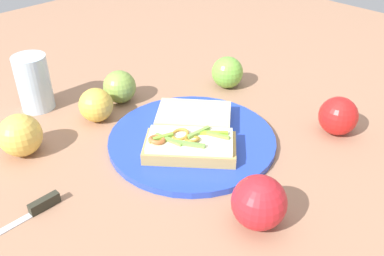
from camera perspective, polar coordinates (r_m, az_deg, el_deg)
The scene contains 12 objects.
ground_plane at distance 0.81m, azimuth -0.00°, elevation -1.92°, with size 2.00×2.00×0.00m, color #996E53.
plate at distance 0.81m, azimuth -0.00°, elevation -1.56°, with size 0.32×0.32×0.01m, color blue.
sandwich at distance 0.75m, azimuth -0.35°, elevation -2.34°, with size 0.17×0.18×0.04m.
bread_slice_side at distance 0.84m, azimuth 0.25°, elevation 1.46°, with size 0.14×0.10×0.02m, color beige.
apple_0 at distance 0.82m, azimuth -22.00°, elevation -0.89°, with size 0.08×0.08×0.08m, color gold.
apple_1 at distance 0.99m, azimuth 4.75°, elevation 7.43°, with size 0.07×0.07×0.07m, color #70B13C.
apple_2 at distance 0.94m, azimuth -9.48°, elevation 5.54°, with size 0.07×0.07×0.07m, color #7C9D41.
apple_3 at distance 0.87m, azimuth 18.97°, elevation 1.53°, with size 0.07×0.07×0.07m, color red.
apple_4 at distance 0.88m, azimuth -12.72°, elevation 3.02°, with size 0.07×0.07×0.07m, color gold.
apple_5 at distance 0.63m, azimuth 8.95°, elevation -9.81°, with size 0.08×0.08×0.08m, color red.
drinking_glass at distance 0.95m, azimuth -20.41°, elevation 5.69°, with size 0.07×0.07×0.12m, color silver.
knife at distance 0.70m, azimuth -20.17°, elevation -10.13°, with size 0.13×0.01×0.02m.
Camera 1 is at (-0.47, -0.47, 0.47)m, focal length 39.86 mm.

